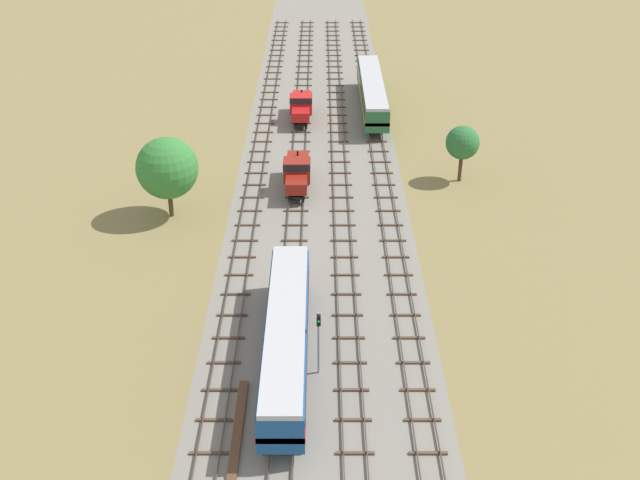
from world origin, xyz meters
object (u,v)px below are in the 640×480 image
diesel_railcar_left_nearest (287,336)px  signal_post_nearest (320,335)px  shunter_loco_left_mid (302,105)px  passenger_coach_centre_midfar (373,91)px  shunter_loco_left_near (298,171)px

diesel_railcar_left_nearest → signal_post_nearest: signal_post_nearest is taller
shunter_loco_left_mid → signal_post_nearest: (2.24, -50.38, 1.21)m
passenger_coach_centre_midfar → signal_post_nearest: bearing=-97.1°
shunter_loco_left_near → signal_post_nearest: signal_post_nearest is taller
diesel_railcar_left_nearest → signal_post_nearest: 2.48m
shunter_loco_left_near → signal_post_nearest: size_ratio=1.68×
passenger_coach_centre_midfar → shunter_loco_left_mid: bearing=-158.0°
diesel_railcar_left_nearest → passenger_coach_centre_midfar: size_ratio=0.93×
shunter_loco_left_near → diesel_railcar_left_nearest: bearing=-90.0°
shunter_loco_left_near → signal_post_nearest: bearing=-85.8°
shunter_loco_left_near → signal_post_nearest: 30.35m
diesel_railcar_left_nearest → shunter_loco_left_near: diesel_railcar_left_nearest is taller
passenger_coach_centre_midfar → shunter_loco_left_near: bearing=-110.7°
diesel_railcar_left_nearest → shunter_loco_left_mid: diesel_railcar_left_nearest is taller
shunter_loco_left_near → shunter_loco_left_mid: (0.00, 20.14, 0.00)m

